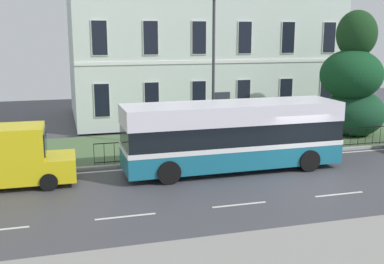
% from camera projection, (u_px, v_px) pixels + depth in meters
% --- Properties ---
extents(ground_plane, '(60.00, 56.00, 0.18)m').
position_uv_depth(ground_plane, '(299.00, 172.00, 20.39)').
color(ground_plane, '#424248').
extents(georgian_townhouse, '(18.11, 10.78, 13.91)m').
position_uv_depth(georgian_townhouse, '(198.00, 16.00, 33.23)').
color(georgian_townhouse, silver).
rests_on(georgian_townhouse, ground_plane).
extents(iron_verge_railing, '(16.86, 0.04, 0.97)m').
position_uv_depth(iron_verge_railing, '(267.00, 142.00, 23.17)').
color(iron_verge_railing, black).
rests_on(iron_verge_railing, ground_plane).
extents(evergreen_tree, '(3.97, 3.71, 7.19)m').
position_uv_depth(evergreen_tree, '(353.00, 85.00, 26.64)').
color(evergreen_tree, '#423328').
rests_on(evergreen_tree, ground_plane).
extents(single_decker_bus, '(9.60, 2.75, 2.98)m').
position_uv_depth(single_decker_bus, '(232.00, 135.00, 20.36)').
color(single_decker_bus, '#1A6883').
rests_on(single_decker_bus, ground_plane).
extents(street_lamp_post, '(0.36, 0.24, 7.71)m').
position_uv_depth(street_lamp_post, '(213.00, 63.00, 22.65)').
color(street_lamp_post, '#333338').
rests_on(street_lamp_post, ground_plane).
extents(litter_bin, '(0.56, 0.56, 1.17)m').
position_uv_depth(litter_bin, '(160.00, 144.00, 22.52)').
color(litter_bin, '#4C4742').
rests_on(litter_bin, ground_plane).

